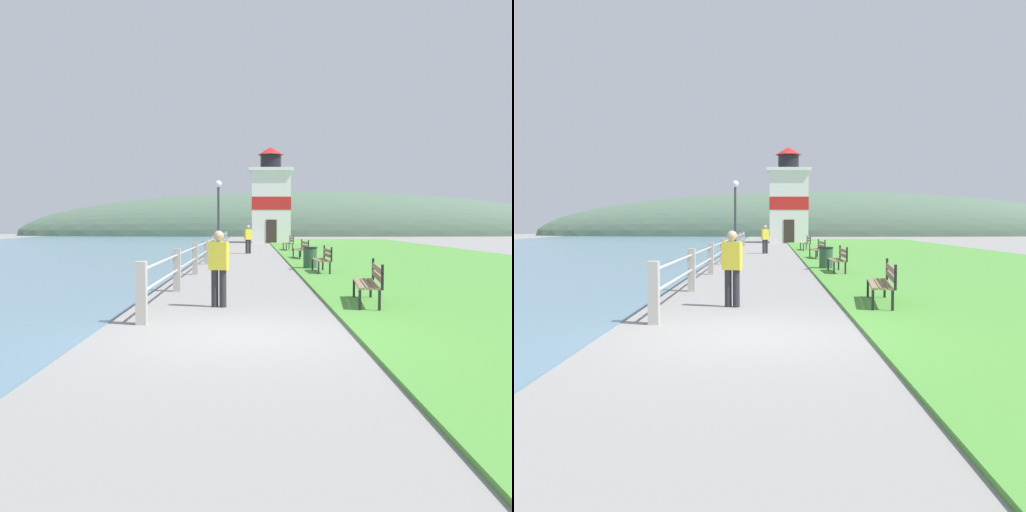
{
  "view_description": "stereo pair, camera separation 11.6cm",
  "coord_description": "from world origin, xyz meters",
  "views": [
    {
      "loc": [
        0.19,
        -8.65,
        1.73
      ],
      "look_at": [
        0.41,
        15.89,
        0.3
      ],
      "focal_mm": 40.0,
      "sensor_mm": 36.0,
      "label": 1
    },
    {
      "loc": [
        0.31,
        -8.65,
        1.73
      ],
      "look_at": [
        0.41,
        15.89,
        0.3
      ],
      "focal_mm": 40.0,
      "sensor_mm": 36.0,
      "label": 2
    }
  ],
  "objects": [
    {
      "name": "trash_bin",
      "position": [
        2.38,
        12.38,
        0.42
      ],
      "size": [
        0.54,
        0.54,
        0.84
      ],
      "color": "#2D5138",
      "rests_on": "ground_plane"
    },
    {
      "name": "lamp_post",
      "position": [
        -1.53,
        21.53,
        2.74
      ],
      "size": [
        0.36,
        0.36,
        3.96
      ],
      "color": "#333338",
      "rests_on": "ground_plane"
    },
    {
      "name": "lighthouse",
      "position": [
        1.92,
        41.41,
        3.62
      ],
      "size": [
        3.8,
        3.8,
        8.32
      ],
      "color": "white",
      "rests_on": "ground_plane"
    },
    {
      "name": "person_strolling",
      "position": [
        -0.47,
        3.0,
        0.85
      ],
      "size": [
        0.42,
        0.29,
        1.57
      ],
      "rotation": [
        0.0,
        0.0,
        1.34
      ],
      "color": "#28282D",
      "rests_on": "ground_plane"
    },
    {
      "name": "ground_plane",
      "position": [
        0.0,
        0.0,
        0.0
      ],
      "size": [
        160.0,
        160.0,
        0.0
      ],
      "primitive_type": "plane",
      "color": "gray"
    },
    {
      "name": "person_by_railing",
      "position": [
        0.04,
        23.43,
        0.87
      ],
      "size": [
        0.44,
        0.36,
        1.61
      ],
      "rotation": [
        0.0,
        0.0,
        2.0
      ],
      "color": "#28282D",
      "rests_on": "ground_plane"
    },
    {
      "name": "park_bench_by_lighthouse",
      "position": [
        2.55,
        26.42,
        0.54
      ],
      "size": [
        0.57,
        1.71,
        0.94
      ],
      "rotation": [
        0.0,
        0.0,
        3.2
      ],
      "color": "#846B51",
      "rests_on": "ground_plane"
    },
    {
      "name": "park_bench_near",
      "position": [
        2.67,
        3.09,
        0.54
      ],
      "size": [
        0.71,
        2.02,
        0.94
      ],
      "rotation": [
        0.0,
        0.0,
        3.02
      ],
      "color": "#846B51",
      "rests_on": "ground_plane"
    },
    {
      "name": "park_bench_midway",
      "position": [
        2.66,
        10.65,
        0.54
      ],
      "size": [
        0.5,
        1.64,
        0.94
      ],
      "rotation": [
        0.0,
        0.0,
        3.16
      ],
      "color": "#846B51",
      "rests_on": "ground_plane"
    },
    {
      "name": "grass_verge",
      "position": [
        7.78,
        19.91,
        0.03
      ],
      "size": [
        12.0,
        59.73,
        0.06
      ],
      "color": "#4C8E38",
      "rests_on": "ground_plane"
    },
    {
      "name": "seawall_railing",
      "position": [
        -1.68,
        17.42,
        0.63
      ],
      "size": [
        0.18,
        33.03,
        1.08
      ],
      "color": "#A8A399",
      "rests_on": "ground_plane"
    },
    {
      "name": "distant_hillside",
      "position": [
        8.0,
        69.82,
        0.0
      ],
      "size": [
        80.0,
        16.0,
        12.0
      ],
      "color": "#4C6651",
      "rests_on": "ground_plane"
    },
    {
      "name": "park_bench_far",
      "position": [
        2.61,
        18.34,
        0.54
      ],
      "size": [
        0.64,
        1.76,
        0.94
      ],
      "rotation": [
        0.0,
        0.0,
        3.24
      ],
      "color": "#846B51",
      "rests_on": "ground_plane"
    }
  ]
}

